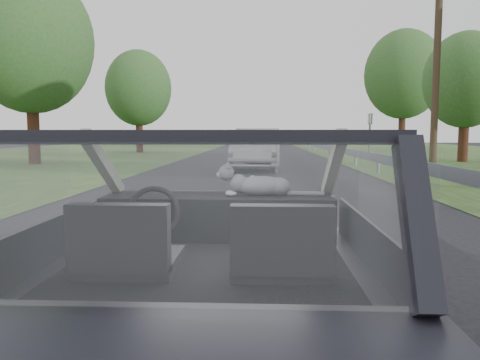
# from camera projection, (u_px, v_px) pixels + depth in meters

# --- Properties ---
(subject_car) EXTENTS (1.80, 4.00, 1.45)m
(subject_car) POSITION_uv_depth(u_px,v_px,m) (209.00, 257.00, 2.69)
(subject_car) COLOR black
(subject_car) RESTS_ON ground
(dashboard) EXTENTS (1.58, 0.45, 0.30)m
(dashboard) POSITION_uv_depth(u_px,v_px,m) (219.00, 216.00, 3.30)
(dashboard) COLOR black
(dashboard) RESTS_ON subject_car
(driver_seat) EXTENTS (0.50, 0.72, 0.42)m
(driver_seat) POSITION_uv_depth(u_px,v_px,m) (125.00, 241.00, 2.40)
(driver_seat) COLOR #24232C
(driver_seat) RESTS_ON subject_car
(passenger_seat) EXTENTS (0.50, 0.72, 0.42)m
(passenger_seat) POSITION_uv_depth(u_px,v_px,m) (281.00, 243.00, 2.37)
(passenger_seat) COLOR #24232C
(passenger_seat) RESTS_ON subject_car
(steering_wheel) EXTENTS (0.36, 0.36, 0.04)m
(steering_wheel) POSITION_uv_depth(u_px,v_px,m) (153.00, 213.00, 3.02)
(steering_wheel) COLOR black
(steering_wheel) RESTS_ON dashboard
(cat) EXTENTS (0.54, 0.19, 0.24)m
(cat) POSITION_uv_depth(u_px,v_px,m) (261.00, 185.00, 3.25)
(cat) COLOR gray
(cat) RESTS_ON dashboard
(guardrail) EXTENTS (0.05, 90.00, 0.32)m
(guardrail) POSITION_uv_depth(u_px,v_px,m) (411.00, 165.00, 12.45)
(guardrail) COLOR gray
(guardrail) RESTS_ON ground
(other_car) EXTENTS (2.21, 5.03, 1.62)m
(other_car) POSITION_uv_depth(u_px,v_px,m) (257.00, 149.00, 18.52)
(other_car) COLOR #A8AAAF
(other_car) RESTS_ON ground
(highway_sign) EXTENTS (0.11, 1.02, 2.55)m
(highway_sign) POSITION_uv_depth(u_px,v_px,m) (370.00, 136.00, 26.97)
(highway_sign) COLOR #1B6225
(highway_sign) RESTS_ON ground
(utility_pole) EXTENTS (0.29, 0.29, 8.32)m
(utility_pole) POSITION_uv_depth(u_px,v_px,m) (437.00, 62.00, 17.99)
(utility_pole) COLOR #412D1F
(utility_pole) RESTS_ON ground
(tree_2) EXTENTS (4.33, 4.33, 6.24)m
(tree_2) POSITION_uv_depth(u_px,v_px,m) (465.00, 99.00, 23.15)
(tree_2) COLOR #295824
(tree_2) RESTS_ON ground
(tree_3) EXTENTS (7.45, 7.45, 9.63)m
(tree_3) POSITION_uv_depth(u_px,v_px,m) (403.00, 92.00, 38.59)
(tree_3) COLOR #295824
(tree_3) RESTS_ON ground
(tree_5) EXTENTS (6.29, 6.29, 8.61)m
(tree_5) POSITION_uv_depth(u_px,v_px,m) (31.00, 70.00, 21.35)
(tree_5) COLOR #295824
(tree_5) RESTS_ON ground
(tree_6) EXTENTS (5.94, 5.94, 7.24)m
(tree_6) POSITION_uv_depth(u_px,v_px,m) (139.00, 103.00, 34.17)
(tree_6) COLOR #295824
(tree_6) RESTS_ON ground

